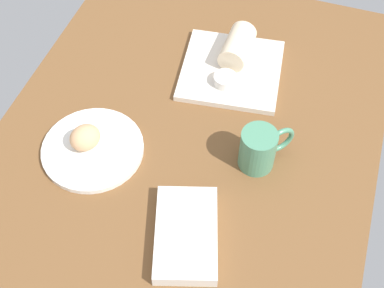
{
  "coord_description": "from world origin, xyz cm",
  "views": [
    {
      "loc": [
        76.91,
        25.22,
        104.47
      ],
      "look_at": [
        9.15,
        2.7,
        7.0
      ],
      "focal_mm": 49.09,
      "sensor_mm": 36.0,
      "label": 1
    }
  ],
  "objects_px": {
    "sauce_cup": "(225,80)",
    "book_stack": "(186,234)",
    "round_plate": "(93,149)",
    "breakfast_wrap": "(237,47)",
    "scone_pastry": "(85,138)",
    "square_plate": "(231,70)",
    "coffee_mug": "(260,148)"
  },
  "relations": [
    {
      "from": "scone_pastry",
      "to": "breakfast_wrap",
      "type": "relative_size",
      "value": 0.58
    },
    {
      "from": "book_stack",
      "to": "coffee_mug",
      "type": "xyz_separation_m",
      "value": [
        -0.23,
        0.09,
        0.04
      ]
    },
    {
      "from": "square_plate",
      "to": "sauce_cup",
      "type": "xyz_separation_m",
      "value": [
        0.06,
        -0.0,
        0.02
      ]
    },
    {
      "from": "round_plate",
      "to": "sauce_cup",
      "type": "relative_size",
      "value": 4.05
    },
    {
      "from": "book_stack",
      "to": "round_plate",
      "type": "bearing_deg",
      "value": -117.16
    },
    {
      "from": "breakfast_wrap",
      "to": "book_stack",
      "type": "xyz_separation_m",
      "value": [
        0.54,
        0.04,
        -0.03
      ]
    },
    {
      "from": "round_plate",
      "to": "breakfast_wrap",
      "type": "xyz_separation_m",
      "value": [
        -0.39,
        0.24,
        0.04
      ]
    },
    {
      "from": "round_plate",
      "to": "book_stack",
      "type": "height_order",
      "value": "book_stack"
    },
    {
      "from": "sauce_cup",
      "to": "breakfast_wrap",
      "type": "height_order",
      "value": "breakfast_wrap"
    },
    {
      "from": "scone_pastry",
      "to": "coffee_mug",
      "type": "bearing_deg",
      "value": 102.92
    },
    {
      "from": "square_plate",
      "to": "round_plate",
      "type": "bearing_deg",
      "value": -34.43
    },
    {
      "from": "scone_pastry",
      "to": "square_plate",
      "type": "xyz_separation_m",
      "value": [
        -0.35,
        0.25,
        -0.04
      ]
    },
    {
      "from": "scone_pastry",
      "to": "book_stack",
      "type": "xyz_separation_m",
      "value": [
        0.15,
        0.29,
        -0.03
      ]
    },
    {
      "from": "sauce_cup",
      "to": "square_plate",
      "type": "bearing_deg",
      "value": 178.64
    },
    {
      "from": "square_plate",
      "to": "breakfast_wrap",
      "type": "xyz_separation_m",
      "value": [
        -0.05,
        0.0,
        0.04
      ]
    },
    {
      "from": "square_plate",
      "to": "book_stack",
      "type": "bearing_deg",
      "value": 4.87
    },
    {
      "from": "sauce_cup",
      "to": "scone_pastry",
      "type": "bearing_deg",
      "value": -41.07
    },
    {
      "from": "round_plate",
      "to": "scone_pastry",
      "type": "xyz_separation_m",
      "value": [
        -0.0,
        -0.01,
        0.04
      ]
    },
    {
      "from": "round_plate",
      "to": "square_plate",
      "type": "bearing_deg",
      "value": 145.57
    },
    {
      "from": "square_plate",
      "to": "book_stack",
      "type": "height_order",
      "value": "book_stack"
    },
    {
      "from": "sauce_cup",
      "to": "book_stack",
      "type": "distance_m",
      "value": 0.44
    },
    {
      "from": "breakfast_wrap",
      "to": "book_stack",
      "type": "distance_m",
      "value": 0.54
    },
    {
      "from": "scone_pastry",
      "to": "coffee_mug",
      "type": "height_order",
      "value": "coffee_mug"
    },
    {
      "from": "book_stack",
      "to": "square_plate",
      "type": "bearing_deg",
      "value": -175.13
    },
    {
      "from": "breakfast_wrap",
      "to": "book_stack",
      "type": "height_order",
      "value": "breakfast_wrap"
    },
    {
      "from": "scone_pastry",
      "to": "square_plate",
      "type": "relative_size",
      "value": 0.29
    },
    {
      "from": "sauce_cup",
      "to": "book_stack",
      "type": "relative_size",
      "value": 0.25
    },
    {
      "from": "sauce_cup",
      "to": "round_plate",
      "type": "bearing_deg",
      "value": -39.22
    },
    {
      "from": "round_plate",
      "to": "scone_pastry",
      "type": "relative_size",
      "value": 3.29
    },
    {
      "from": "square_plate",
      "to": "coffee_mug",
      "type": "relative_size",
      "value": 2.25
    },
    {
      "from": "square_plate",
      "to": "book_stack",
      "type": "xyz_separation_m",
      "value": [
        0.49,
        0.04,
        0.01
      ]
    },
    {
      "from": "scone_pastry",
      "to": "sauce_cup",
      "type": "distance_m",
      "value": 0.38
    }
  ]
}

